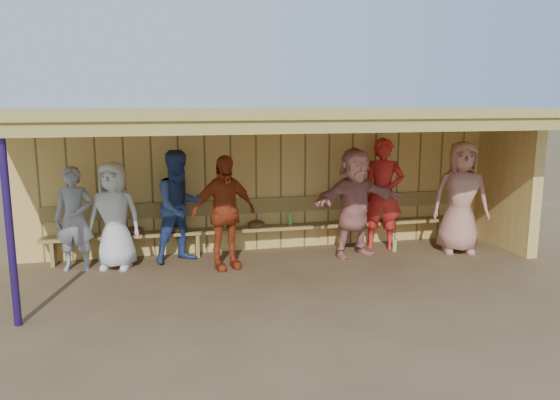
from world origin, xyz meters
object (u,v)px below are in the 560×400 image
Objects in this scene: player_a at (74,219)px; player_g at (383,194)px; player_f at (355,202)px; player_h at (461,197)px; player_c at (180,207)px; bench at (270,221)px; player_b at (114,216)px; player_d at (224,212)px.

player_a is 5.17m from player_g.
player_f is 1.88m from player_h.
player_f reaches higher than player_c.
player_c is at bearing -168.96° from bench.
player_f is 0.96× the size of player_h.
player_g is 1.02× the size of player_h.
bench is (1.57, 0.31, -0.40)m from player_c.
player_f is 1.52m from bench.
player_a reaches higher than bench.
player_g is at bearing 12.95° from player_a.
player_f reaches higher than player_a.
player_f is (3.92, -0.18, 0.08)m from player_b.
player_c is 0.24× the size of bench.
player_h is (6.38, -0.42, 0.15)m from player_a.
player_d is 0.97× the size of player_f.
player_h is at bearing -16.55° from player_d.
bench is (-1.33, 0.63, -0.40)m from player_f.
bench is at bearing -163.82° from player_g.
player_c reaches higher than player_d.
player_g reaches higher than player_f.
player_h is (1.87, -0.21, 0.04)m from player_f.
player_f is 0.25× the size of bench.
player_d is at bearing -144.62° from player_g.
player_b is at bearing -153.26° from player_g.
player_h reaches higher than player_d.
player_c is 4.79m from player_h.
player_f is (2.89, -0.32, 0.01)m from player_c.
player_b is 3.93m from player_f.
player_a is 0.60m from player_b.
player_c is 3.54m from player_g.
player_f is at bearing -28.83° from player_c.
player_a is at bearing -167.52° from player_b.
player_c is 0.95× the size of player_h.
player_h is at bearing -20.18° from player_f.
player_f is at bearing -128.73° from player_g.
player_b is 0.22× the size of bench.
player_h is at bearing -14.60° from bench.
player_c reaches higher than bench.
player_h is (4.76, -0.53, 0.05)m from player_c.
player_g is at bearing -6.20° from player_d.
player_g reaches higher than bench.
player_d is at bearing 2.54° from player_b.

